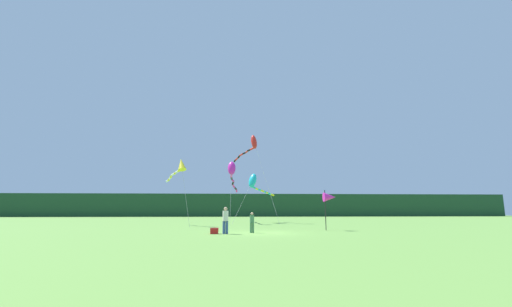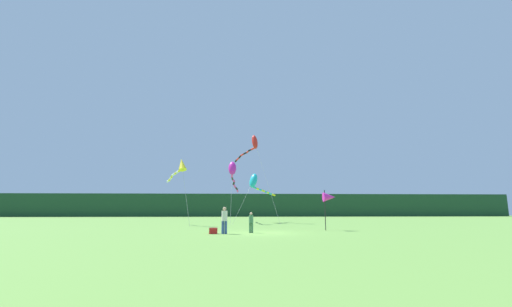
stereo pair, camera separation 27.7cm
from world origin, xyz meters
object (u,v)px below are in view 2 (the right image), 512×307
cooler_box (213,231)px  banner_flag_pole (329,197)px  kite_cyan (255,182)px  kite_yellow (180,167)px  person_adult (224,219)px  kite_red (252,145)px  kite_magenta (233,172)px  person_child (251,221)px

cooler_box → banner_flag_pole: bearing=19.5°
banner_flag_pole → kite_cyan: bearing=110.8°
kite_yellow → person_adult: bearing=-65.3°
kite_red → person_adult: bearing=-98.5°
kite_yellow → kite_magenta: kite_magenta is taller
banner_flag_pole → kite_red: bearing=110.8°
cooler_box → kite_magenta: (0.96, 14.06, 5.27)m
banner_flag_pole → kite_yellow: size_ratio=0.46×
person_child → kite_red: size_ratio=0.13×
kite_cyan → kite_yellow: bearing=-141.5°
person_adult → kite_magenta: kite_magenta is taller
cooler_box → banner_flag_pole: 9.04m
kite_red → person_child: bearing=-92.8°
cooler_box → kite_yellow: kite_yellow is taller
cooler_box → kite_yellow: 11.87m
banner_flag_pole → kite_yellow: 14.37m
banner_flag_pole → kite_cyan: kite_cyan is taller
kite_red → kite_cyan: (0.26, -0.65, -4.40)m
banner_flag_pole → kite_red: kite_red is taller
person_child → kite_red: bearing=87.2°
person_child → kite_magenta: kite_magenta is taller
cooler_box → kite_magenta: bearing=86.1°
person_child → banner_flag_pole: bearing=21.0°
cooler_box → kite_red: 18.81m
kite_cyan → kite_yellow: (-7.35, -5.84, 0.97)m
kite_red → kite_cyan: kite_red is taller
banner_flag_pole → kite_magenta: bearing=123.3°
kite_magenta → kite_yellow: bearing=-139.4°
person_adult → kite_cyan: 16.49m
kite_red → kite_magenta: 4.70m
kite_red → kite_cyan: bearing=-68.1°
kite_cyan → cooler_box: bearing=-102.3°
person_adult → cooler_box: person_adult is taller
person_child → cooler_box: person_child is taller
cooler_box → kite_red: kite_red is taller
cooler_box → kite_cyan: kite_cyan is taller
cooler_box → kite_cyan: bearing=77.7°
person_adult → banner_flag_pole: 8.30m
person_adult → kite_yellow: (-4.62, 10.02, 4.53)m
person_adult → kite_cyan: bearing=80.2°
kite_yellow → banner_flag_pole: bearing=-29.7°
cooler_box → kite_red: bearing=79.1°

